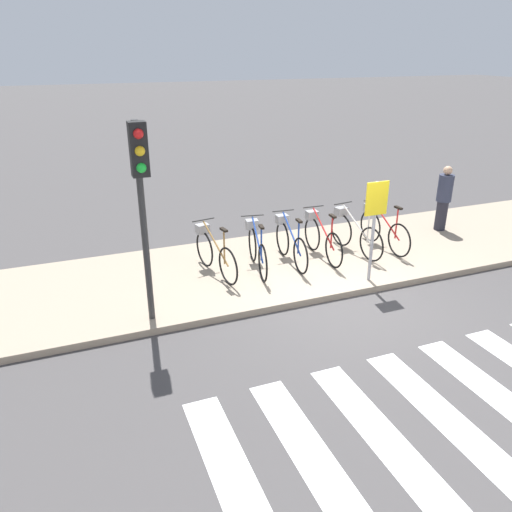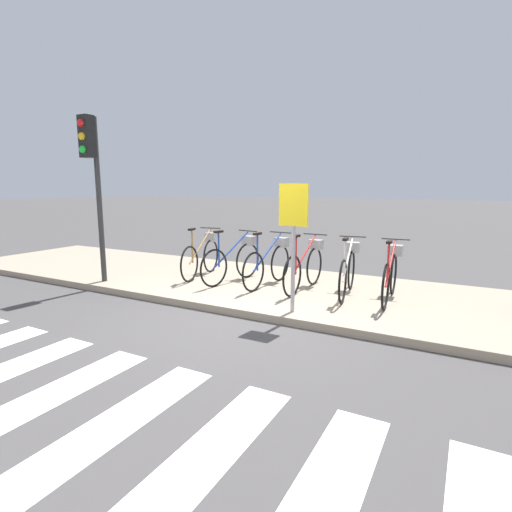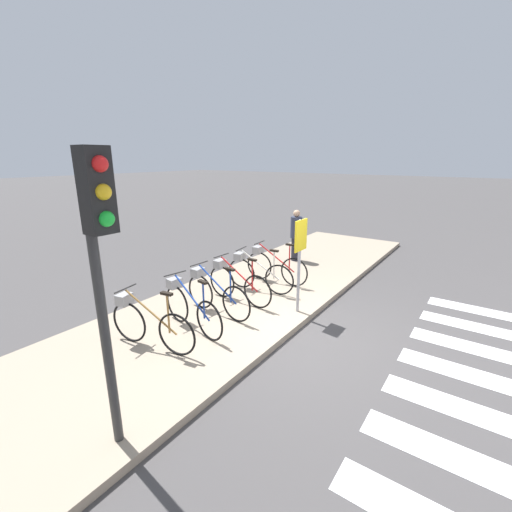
{
  "view_description": "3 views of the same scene",
  "coord_description": "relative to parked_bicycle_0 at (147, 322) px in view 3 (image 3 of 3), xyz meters",
  "views": [
    {
      "loc": [
        -4.35,
        -6.79,
        4.15
      ],
      "look_at": [
        -1.33,
        0.92,
        0.67
      ],
      "focal_mm": 35.0,
      "sensor_mm": 36.0,
      "label": 1
    },
    {
      "loc": [
        2.93,
        -4.98,
        1.96
      ],
      "look_at": [
        -0.56,
        1.49,
        0.67
      ],
      "focal_mm": 28.0,
      "sensor_mm": 36.0,
      "label": 2
    },
    {
      "loc": [
        -5.0,
        -2.67,
        3.13
      ],
      "look_at": [
        0.57,
        1.24,
        1.16
      ],
      "focal_mm": 24.0,
      "sensor_mm": 36.0,
      "label": 3
    }
  ],
  "objects": [
    {
      "name": "sign_post",
      "position": [
        2.6,
        -1.36,
        0.83
      ],
      "size": [
        0.44,
        0.07,
        1.88
      ],
      "color": "#99999E",
      "rests_on": "sidewalk"
    },
    {
      "name": "parked_bicycle_1",
      "position": [
        0.84,
        -0.1,
        0.0
      ],
      "size": [
        0.47,
        1.67,
        1.04
      ],
      "color": "black",
      "rests_on": "sidewalk"
    },
    {
      "name": "parked_bicycle_0",
      "position": [
        0.0,
        0.0,
        0.0
      ],
      "size": [
        0.47,
        1.67,
        1.04
      ],
      "color": "black",
      "rests_on": "sidewalk"
    },
    {
      "name": "parked_bicycle_2",
      "position": [
        1.57,
        -0.04,
        0.0
      ],
      "size": [
        0.46,
        1.69,
        1.04
      ],
      "color": "black",
      "rests_on": "sidewalk"
    },
    {
      "name": "pedestrian",
      "position": [
        5.73,
        0.42,
        0.34
      ],
      "size": [
        0.34,
        0.34,
        1.53
      ],
      "color": "#23232D",
      "rests_on": "sidewalk"
    },
    {
      "name": "sidewalk",
      "position": [
        1.91,
        0.0,
        -0.51
      ],
      "size": [
        15.96,
        3.31,
        0.12
      ],
      "color": "gray",
      "rests_on": "ground_plane"
    },
    {
      "name": "parked_bicycle_5",
      "position": [
        3.76,
        -0.03,
        0.0
      ],
      "size": [
        0.46,
        1.69,
        1.04
      ],
      "color": "black",
      "rests_on": "sidewalk"
    },
    {
      "name": "parked_bicycle_4",
      "position": [
        3.06,
        -0.02,
        0.0
      ],
      "size": [
        0.46,
        1.68,
        1.04
      ],
      "color": "black",
      "rests_on": "sidewalk"
    },
    {
      "name": "traffic_light",
      "position": [
        -1.44,
        -1.42,
        1.79
      ],
      "size": [
        0.24,
        0.4,
        3.11
      ],
      "color": "#2D2D2D",
      "rests_on": "sidewalk"
    },
    {
      "name": "ground_plane",
      "position": [
        1.91,
        -1.65,
        -0.57
      ],
      "size": [
        120.0,
        120.0,
        0.0
      ],
      "primitive_type": "plane",
      "color": "#423F3F"
    },
    {
      "name": "parked_bicycle_3",
      "position": [
        2.29,
        -0.02,
        0.0
      ],
      "size": [
        0.46,
        1.69,
        1.04
      ],
      "color": "black",
      "rests_on": "sidewalk"
    }
  ]
}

